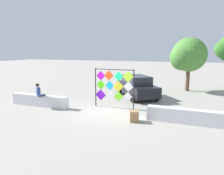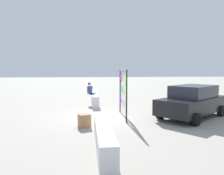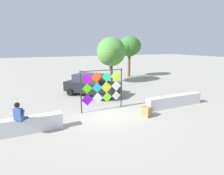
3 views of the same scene
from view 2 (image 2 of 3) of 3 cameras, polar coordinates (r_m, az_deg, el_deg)
ground at (r=12.02m, az=-1.60°, el=-7.52°), size 120.00×120.00×0.00m
plaza_ledge_left at (r=16.51m, az=-4.47°, el=-2.86°), size 4.18×0.48×0.75m
plaza_ledge_right at (r=7.40m, az=-2.23°, el=-12.34°), size 4.18×0.48×0.75m
kite_display_rack at (r=11.80m, az=2.84°, el=-0.41°), size 2.67×0.14×2.52m
seated_vendor at (r=16.11m, az=-5.38°, el=-1.00°), size 0.71×0.77×1.60m
parked_car at (r=12.42m, az=19.90°, el=-3.37°), size 4.15×4.60×1.70m
cardboard_box_large at (r=9.98m, az=-7.09°, el=-8.41°), size 0.58×0.61×0.57m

